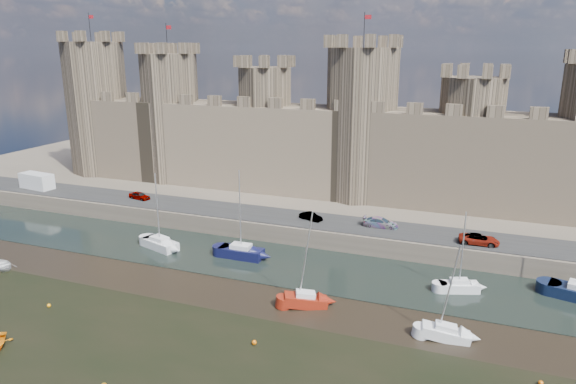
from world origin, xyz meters
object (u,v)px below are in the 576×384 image
Objects in this scene: sailboat_1 at (241,252)px; sailboat_4 at (306,300)px; car_2 at (381,223)px; car_3 at (479,239)px; car_0 at (139,196)px; car_1 at (311,217)px; sailboat_0 at (160,243)px; van at (37,181)px; sailboat_5 at (446,332)px; sailboat_2 at (459,285)px.

sailboat_1 reaches higher than sailboat_4.
car_3 is at bearing -101.58° from car_2.
car_1 is at bearing -79.97° from car_0.
car_1 is 20.52m from sailboat_0.
van is at bearing 88.66° from car_2.
sailboat_0 is 37.90m from sailboat_5.
car_1 is 0.30× the size of sailboat_1.
sailboat_5 is (25.39, -10.42, -0.19)m from sailboat_1.
sailboat_2 is (48.49, -10.42, -2.37)m from car_0.
car_3 is (50.18, -1.72, 0.04)m from car_0.
car_0 is 0.36× the size of sailboat_0.
sailboat_0 is (-17.22, -10.93, -2.26)m from car_1.
car_3 is at bearing -81.44° from car_0.
car_2 is at bearing -79.04° from car_0.
sailboat_5 is (9.93, -20.94, -2.49)m from car_2.
car_0 is at bearing 88.13° from car_2.
car_3 is 0.78× the size of van.
car_1 is at bearing 90.88° from car_2.
car_0 is 50.21m from car_3.
sailboat_5 is (-2.37, -18.93, -2.48)m from car_3.
car_3 is 19.24m from sailboat_5.
car_3 is 0.51× the size of sailboat_5.
sailboat_0 reaches higher than car_3.
car_1 is 22.69m from sailboat_2.
car_1 is 20.01m from sailboat_4.
car_1 is (28.33, -0.24, -0.07)m from car_0.
car_2 is at bearing -68.45° from car_1.
car_1 is 48.39m from van.
car_2 is 0.51× the size of sailboat_2.
sailboat_0 reaches higher than car_1.
van is 70.81m from sailboat_5.
car_3 reaches higher than car_1.
sailboat_0 is at bearing 137.16° from sailboat_4.
sailboat_2 is at bearing 19.22° from sailboat_0.
sailboat_0 reaches higher than sailboat_5.
van is (-48.39, -0.44, 0.77)m from car_1.
sailboat_5 reaches higher than car_1.
car_2 is 20.11m from sailboat_4.
sailboat_5 is at bearing -112.82° from sailboat_2.
car_2 is at bearing 108.63° from sailboat_5.
car_2 reaches higher than car_1.
sailboat_4 is (-3.89, -19.58, -2.41)m from car_2.
sailboat_1 reaches higher than sailboat_5.
van is at bearing 86.33° from car_3.
sailboat_1 is at bearing 121.93° from car_2.
car_2 is 57.95m from van.
sailboat_2 is 16.99m from sailboat_4.
sailboat_0 reaches higher than sailboat_2.
sailboat_0 is at bearing 110.88° from car_2.
sailboat_4 is (-14.49, -8.87, 0.01)m from sailboat_2.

